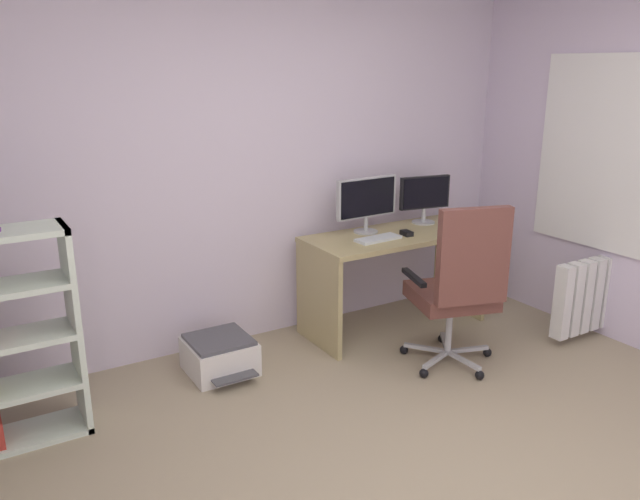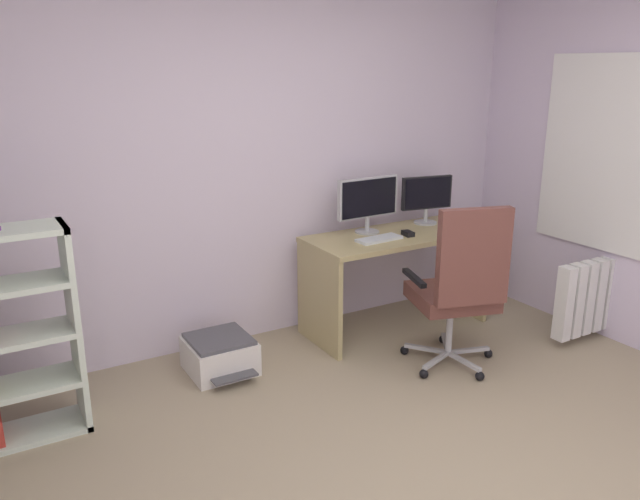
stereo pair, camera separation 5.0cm
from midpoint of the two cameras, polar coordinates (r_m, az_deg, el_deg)
name	(u,v)px [view 1 (the left image)]	position (r m, az deg, el deg)	size (l,w,h in m)	color
wall_back	(243,161)	(4.39, -7.34, 8.07)	(4.47, 0.10, 2.58)	silver
window_pane	(620,156)	(4.81, 25.45, 7.77)	(0.01, 1.22, 1.29)	white
window_frame	(619,156)	(4.81, 25.40, 7.77)	(0.02, 1.30, 1.37)	white
desk	(395,259)	(4.68, 6.55, -0.86)	(1.37, 0.59, 0.74)	tan
monitor_main	(367,200)	(4.58, 3.96, 4.59)	(0.52, 0.18, 0.41)	#B2B5B7
monitor_secondary	(425,195)	(4.92, 9.26, 4.95)	(0.42, 0.18, 0.37)	#B2B5B7
keyboard	(378,239)	(4.43, 5.00, 1.04)	(0.34, 0.13, 0.02)	silver
computer_mouse	(407,233)	(4.58, 7.60, 1.54)	(0.06, 0.10, 0.03)	black
office_chair	(460,284)	(4.06, 12.29, -3.01)	(0.65, 0.65, 1.12)	#B7BABC
printer	(220,355)	(4.17, -9.49, -9.44)	(0.41, 0.49, 0.24)	white
radiator	(593,294)	(4.96, 23.42, -3.69)	(0.77, 0.10, 0.54)	white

